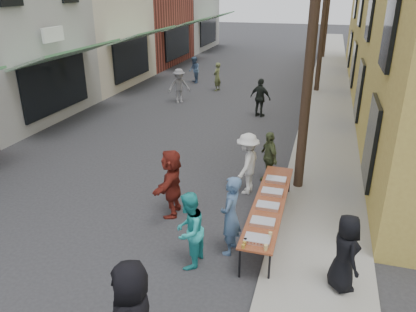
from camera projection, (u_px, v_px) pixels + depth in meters
The scene contains 25 objects.
ground at pixel (111, 219), 10.05m from camera, with size 120.00×120.00×0.00m, color #28282B.
sidewalk at pixel (329, 92), 22.02m from camera, with size 2.20×60.00×0.10m, color gray.
storefront_row at pixel (78, 8), 24.30m from camera, with size 8.00×37.00×9.00m.
utility_pole_near at pixel (313, 24), 9.86m from camera, with size 0.26×0.26×9.00m, color #2D2116.
utility_pole_mid at pixel (325, 4), 20.48m from camera, with size 0.26×0.26×9.00m, color #2D2116.
serving_table at pixel (270, 203), 9.37m from camera, with size 0.70×4.00×0.75m.
catering_tray_sausage at pixel (257, 239), 7.88m from camera, with size 0.50×0.33×0.08m, color maroon.
catering_tray_foil_b at pixel (263, 222), 8.45m from camera, with size 0.50×0.33×0.08m, color #B2B2B7.
catering_tray_buns at pixel (268, 206), 9.07m from camera, with size 0.50×0.33×0.08m, color tan.
catering_tray_foil_d at pixel (272, 192), 9.69m from camera, with size 0.50×0.33×0.08m, color #B2B2B7.
catering_tray_buns_end at pixel (276, 180), 10.31m from camera, with size 0.50×0.33×0.08m, color tan.
condiment_jar_a at pixel (243, 246), 7.67m from camera, with size 0.07×0.07×0.08m, color #A57F26.
condiment_jar_b at pixel (244, 243), 7.76m from camera, with size 0.07×0.07×0.08m, color #A57F26.
condiment_jar_c at pixel (245, 240), 7.84m from camera, with size 0.07×0.07×0.08m, color #A57F26.
cup_stack at pixel (266, 248), 7.59m from camera, with size 0.08×0.08×0.12m, color tan.
guest_front_b at pixel (231, 216), 8.50m from camera, with size 0.65×0.43×1.78m, color #446084.
guest_front_c at pixel (189, 231), 8.10m from camera, with size 0.80×0.62×1.64m, color teal.
guest_front_d at pixel (247, 164), 11.05m from camera, with size 1.12×0.64×1.73m, color silver.
guest_front_e at pixel (269, 157), 11.71m from camera, with size 0.91×0.38×1.55m, color #57653A.
guest_queue_back at pixel (172, 183), 9.99m from camera, with size 1.61×0.51×1.74m, color maroon.
server at pixel (345, 253), 7.36m from camera, with size 0.75×0.49×1.53m, color black.
passerby_left at pixel (179, 86), 19.88m from camera, with size 1.08×0.62×1.67m, color slate.
passerby_mid at pixel (260, 98), 17.69m from camera, with size 0.99×0.41×1.69m, color black.
passerby_right at pixel (217, 77), 22.19m from camera, with size 0.56×0.37×1.54m, color #586138.
passerby_far at pixel (194, 70), 24.00m from camera, with size 0.75×0.58×1.54m, color #456085.
Camera 1 is at (4.74, -7.64, 5.33)m, focal length 35.00 mm.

